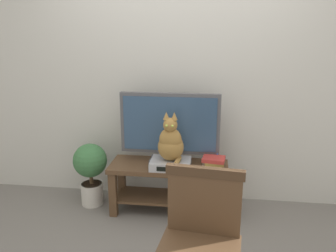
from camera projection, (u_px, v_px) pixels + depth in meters
ground_plane at (168, 252)px, 2.70m from camera, size 12.00×12.00×0.00m
back_wall at (182, 62)px, 3.31m from camera, size 7.00×0.12×2.80m
tv_stand at (169, 179)px, 3.23m from camera, size 1.10×0.41×0.48m
tv at (170, 126)px, 3.17m from camera, size 0.93×0.20×0.67m
media_box at (171, 164)px, 3.10m from camera, size 0.36×0.27×0.08m
cat at (171, 142)px, 3.03m from camera, size 0.23×0.28×0.46m
wooden_chair at (200, 236)px, 1.98m from camera, size 0.52×0.52×0.92m
book_stack at (213, 162)px, 3.11m from camera, size 0.22×0.19×0.10m
potted_plant at (91, 168)px, 3.35m from camera, size 0.33×0.33×0.63m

